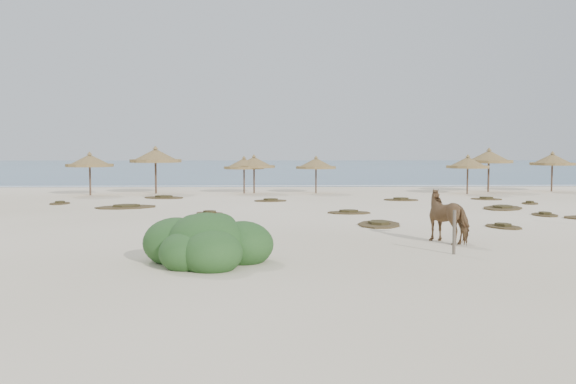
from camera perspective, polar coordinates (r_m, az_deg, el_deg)
name	(u,v)px	position (r m, az deg, el deg)	size (l,w,h in m)	color
ground	(315,227)	(24.81, 2.44, -3.10)	(160.00, 160.00, 0.00)	white
ocean	(280,167)	(99.61, -0.76, 2.24)	(200.00, 100.00, 0.01)	#2A5380
foam_line	(291,186)	(50.67, 0.26, 0.54)	(70.00, 0.60, 0.01)	silver
palapa_0	(90,161)	(42.76, -17.22, 2.63)	(3.38, 3.38, 2.80)	#4E3628
palapa_1	(155,156)	(43.22, -11.70, 3.12)	(4.21, 4.21, 3.18)	#4E3628
palapa_2	(254,163)	(42.75, -3.04, 2.60)	(3.39, 3.39, 2.61)	#4E3628
palapa_3	(244,164)	(42.65, -3.93, 2.48)	(3.17, 3.17, 2.51)	#4E3628
palapa_4	(316,164)	(42.76, 2.51, 2.51)	(3.36, 3.36, 2.52)	#4E3628
palapa_5	(468,163)	(43.47, 15.69, 2.49)	(3.53, 3.53, 2.62)	#4E3628
palapa_6	(489,157)	(46.15, 17.43, 2.96)	(3.57, 3.57, 3.06)	#4E3628
palapa_7	(552,160)	(47.96, 22.44, 2.64)	(3.74, 3.74, 2.81)	#4E3628
horse	(450,216)	(21.30, 14.20, -2.11)	(0.91, 2.00, 1.69)	brown
fence_post_near	(454,232)	(19.00, 14.56, -3.48)	(0.10, 0.10, 1.27)	brown
bush	(207,244)	(17.03, -7.22, -4.65)	(3.50, 3.08, 1.57)	#2E5B27
scrub_1	(126,207)	(33.58, -14.19, -1.27)	(3.66, 3.06, 0.16)	#4F3E23
scrub_2	(210,213)	(29.65, -6.96, -1.87)	(1.83, 1.84, 0.16)	#4F3E23
scrub_3	(349,212)	(29.94, 5.43, -1.80)	(2.12, 1.48, 0.16)	#4F3E23
scrub_4	(545,214)	(31.05, 21.86, -1.86)	(1.06, 1.62, 0.16)	#4F3E23
scrub_5	(502,208)	(33.81, 18.52, -1.32)	(3.05, 3.39, 0.16)	#4F3E23
scrub_6	(164,197)	(39.36, -10.98, -0.47)	(2.95, 2.43, 0.16)	#4F3E23
scrub_7	(401,199)	(37.63, 10.01, -0.66)	(2.24, 1.71, 0.16)	#4F3E23
scrub_8	(60,203)	(36.82, -19.63, -0.93)	(1.06, 1.58, 0.16)	#4F3E23
scrub_9	(379,224)	(25.54, 8.11, -2.82)	(2.13, 2.85, 0.16)	#4F3E23
scrub_10	(486,199)	(39.38, 17.21, -0.57)	(2.10, 1.74, 0.16)	#4F3E23
scrub_11	(250,235)	(22.22, -3.40, -3.81)	(1.73, 2.04, 0.16)	#4F3E23
scrub_12	(503,226)	(25.88, 18.59, -2.90)	(1.58, 1.95, 0.16)	#4F3E23
scrub_13	(271,200)	(36.45, -1.56, -0.75)	(1.99, 1.41, 0.16)	#4F3E23
scrub_14	(530,203)	(37.13, 20.72, -0.92)	(1.27, 1.54, 0.16)	#4F3E23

